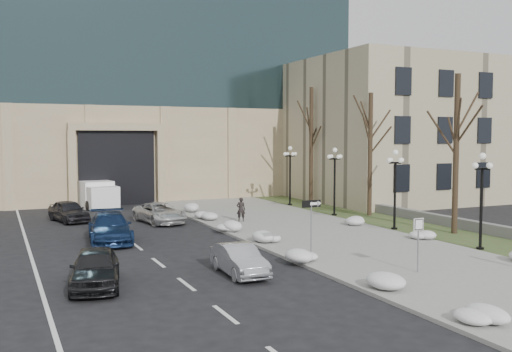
{
  "coord_description": "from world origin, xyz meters",
  "views": [
    {
      "loc": [
        -12.88,
        -14.19,
        5.54
      ],
      "look_at": [
        -0.69,
        12.38,
        3.5
      ],
      "focal_mm": 40.0,
      "sensor_mm": 36.0,
      "label": 1
    }
  ],
  "objects_px": {
    "car_c": "(110,227)",
    "keep_sign": "(418,233)",
    "box_truck": "(93,194)",
    "lamppost_d": "(290,168)",
    "car_a": "(95,268)",
    "lamppost_a": "(482,188)",
    "car_b": "(239,260)",
    "car_e": "(69,211)",
    "one_way_sign": "(315,210)",
    "lamppost_b": "(395,179)",
    "pedestrian": "(241,209)",
    "car_d": "(160,213)",
    "lamppost_c": "(335,172)"
  },
  "relations": [
    {
      "from": "car_a",
      "to": "car_e",
      "type": "distance_m",
      "value": 17.29
    },
    {
      "from": "car_c",
      "to": "lamppost_b",
      "type": "xyz_separation_m",
      "value": [
        15.78,
        -3.48,
        2.32
      ]
    },
    {
      "from": "car_e",
      "to": "lamppost_b",
      "type": "distance_m",
      "value": 20.73
    },
    {
      "from": "box_truck",
      "to": "lamppost_a",
      "type": "height_order",
      "value": "lamppost_a"
    },
    {
      "from": "car_a",
      "to": "lamppost_c",
      "type": "bearing_deg",
      "value": 45.05
    },
    {
      "from": "lamppost_c",
      "to": "lamppost_d",
      "type": "height_order",
      "value": "same"
    },
    {
      "from": "box_truck",
      "to": "lamppost_d",
      "type": "height_order",
      "value": "lamppost_d"
    },
    {
      "from": "lamppost_b",
      "to": "lamppost_c",
      "type": "distance_m",
      "value": 6.5
    },
    {
      "from": "car_d",
      "to": "lamppost_a",
      "type": "height_order",
      "value": "lamppost_a"
    },
    {
      "from": "car_c",
      "to": "lamppost_a",
      "type": "distance_m",
      "value": 18.82
    },
    {
      "from": "car_b",
      "to": "lamppost_d",
      "type": "distance_m",
      "value": 22.8
    },
    {
      "from": "car_b",
      "to": "lamppost_a",
      "type": "xyz_separation_m",
      "value": [
        12.41,
        -0.53,
        2.46
      ]
    },
    {
      "from": "car_a",
      "to": "lamppost_b",
      "type": "height_order",
      "value": "lamppost_b"
    },
    {
      "from": "car_e",
      "to": "lamppost_a",
      "type": "bearing_deg",
      "value": -60.72
    },
    {
      "from": "car_d",
      "to": "pedestrian",
      "type": "height_order",
      "value": "pedestrian"
    },
    {
      "from": "car_d",
      "to": "car_e",
      "type": "height_order",
      "value": "car_e"
    },
    {
      "from": "one_way_sign",
      "to": "lamppost_a",
      "type": "xyz_separation_m",
      "value": [
        8.19,
        -1.79,
        0.85
      ]
    },
    {
      "from": "car_c",
      "to": "keep_sign",
      "type": "relative_size",
      "value": 2.28
    },
    {
      "from": "lamppost_d",
      "to": "car_e",
      "type": "bearing_deg",
      "value": -175.75
    },
    {
      "from": "box_truck",
      "to": "lamppost_c",
      "type": "xyz_separation_m",
      "value": [
        14.22,
        -12.94,
        2.07
      ]
    },
    {
      "from": "car_b",
      "to": "lamppost_c",
      "type": "height_order",
      "value": "lamppost_c"
    },
    {
      "from": "car_a",
      "to": "car_b",
      "type": "distance_m",
      "value": 5.56
    },
    {
      "from": "one_way_sign",
      "to": "lamppost_d",
      "type": "xyz_separation_m",
      "value": [
        8.19,
        17.71,
        0.85
      ]
    },
    {
      "from": "car_d",
      "to": "lamppost_c",
      "type": "xyz_separation_m",
      "value": [
        11.68,
        -2.26,
        2.43
      ]
    },
    {
      "from": "keep_sign",
      "to": "lamppost_d",
      "type": "bearing_deg",
      "value": 73.2
    },
    {
      "from": "car_d",
      "to": "car_b",
      "type": "bearing_deg",
      "value": -101.65
    },
    {
      "from": "car_c",
      "to": "keep_sign",
      "type": "xyz_separation_m",
      "value": [
        9.84,
        -12.47,
        0.93
      ]
    },
    {
      "from": "keep_sign",
      "to": "lamppost_a",
      "type": "bearing_deg",
      "value": 21.07
    },
    {
      "from": "car_a",
      "to": "lamppost_c",
      "type": "distance_m",
      "value": 21.73
    },
    {
      "from": "car_d",
      "to": "car_c",
      "type": "bearing_deg",
      "value": -136.65
    },
    {
      "from": "car_b",
      "to": "lamppost_d",
      "type": "height_order",
      "value": "lamppost_d"
    },
    {
      "from": "pedestrian",
      "to": "car_e",
      "type": "bearing_deg",
      "value": -7.18
    },
    {
      "from": "car_c",
      "to": "box_truck",
      "type": "bearing_deg",
      "value": 90.99
    },
    {
      "from": "car_a",
      "to": "car_c",
      "type": "distance_m",
      "value": 9.25
    },
    {
      "from": "car_c",
      "to": "box_truck",
      "type": "height_order",
      "value": "box_truck"
    },
    {
      "from": "car_e",
      "to": "lamppost_b",
      "type": "height_order",
      "value": "lamppost_b"
    },
    {
      "from": "car_b",
      "to": "car_c",
      "type": "relative_size",
      "value": 0.71
    },
    {
      "from": "box_truck",
      "to": "keep_sign",
      "type": "relative_size",
      "value": 2.95
    },
    {
      "from": "lamppost_c",
      "to": "keep_sign",
      "type": "bearing_deg",
      "value": -110.99
    },
    {
      "from": "pedestrian",
      "to": "lamppost_b",
      "type": "xyz_separation_m",
      "value": [
        7.02,
        -6.47,
        2.18
      ]
    },
    {
      "from": "one_way_sign",
      "to": "keep_sign",
      "type": "xyz_separation_m",
      "value": [
        2.25,
        -4.28,
        -0.54
      ]
    },
    {
      "from": "car_d",
      "to": "lamppost_a",
      "type": "relative_size",
      "value": 0.97
    },
    {
      "from": "car_d",
      "to": "lamppost_d",
      "type": "relative_size",
      "value": 0.97
    },
    {
      "from": "car_d",
      "to": "lamppost_a",
      "type": "xyz_separation_m",
      "value": [
        11.68,
        -15.26,
        2.43
      ]
    },
    {
      "from": "car_d",
      "to": "lamppost_a",
      "type": "distance_m",
      "value": 19.37
    },
    {
      "from": "car_a",
      "to": "car_d",
      "type": "distance_m",
      "value": 15.6
    },
    {
      "from": "car_b",
      "to": "car_c",
      "type": "bearing_deg",
      "value": 111.19
    },
    {
      "from": "lamppost_b",
      "to": "pedestrian",
      "type": "bearing_deg",
      "value": 137.35
    },
    {
      "from": "box_truck",
      "to": "keep_sign",
      "type": "xyz_separation_m",
      "value": [
        8.28,
        -28.43,
        0.68
      ]
    },
    {
      "from": "car_a",
      "to": "lamppost_a",
      "type": "distance_m",
      "value": 18.13
    }
  ]
}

